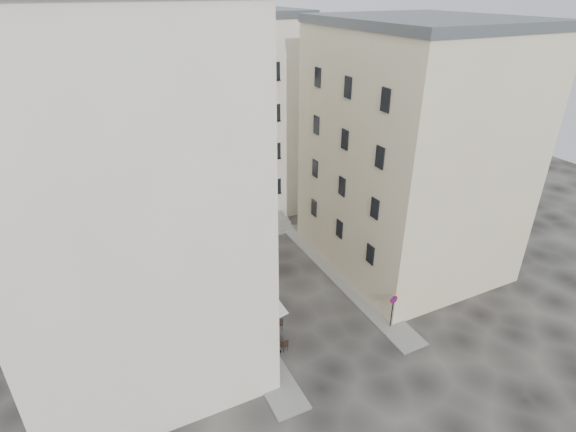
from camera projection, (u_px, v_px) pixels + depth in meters
ground at (308, 315)px, 31.21m from camera, size 90.00×90.00×0.00m
sidewalk_left at (228, 299)px, 32.64m from camera, size 2.00×22.00×0.12m
sidewalk_right at (341, 275)px, 35.33m from camera, size 2.00×18.00×0.12m
building_left at (119, 190)px, 24.82m from camera, size 12.20×16.20×20.60m
building_right at (411, 151)px, 33.83m from camera, size 12.20×14.20×18.60m
building_back at (204, 119)px, 41.77m from camera, size 18.20×10.20×18.60m
cafe_storefront at (244, 302)px, 29.48m from camera, size 1.74×7.30×3.50m
stone_steps at (243, 231)px, 41.09m from camera, size 9.00×3.15×0.80m
bollard_near at (271, 332)px, 28.91m from camera, size 0.12×0.12×0.98m
bollard_mid at (251, 301)px, 31.71m from camera, size 0.12×0.12×0.98m
bollard_far at (234, 275)px, 34.51m from camera, size 0.12×0.12×0.98m
no_parking_sign at (393, 305)px, 29.18m from camera, size 0.60×0.10×2.63m
bistro_table_a at (278, 347)px, 27.84m from camera, size 1.21×0.57×0.85m
bistro_table_b at (272, 326)px, 29.46m from camera, size 1.38×0.65×0.97m
bistro_table_c at (256, 304)px, 31.47m from camera, size 1.32×0.62×0.92m
bistro_table_d at (254, 295)px, 32.44m from camera, size 1.21×0.57×0.85m
bistro_table_e at (244, 279)px, 34.15m from camera, size 1.31×0.61×0.92m
pedestrian at (258, 296)px, 31.59m from camera, size 0.79×0.65×1.88m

